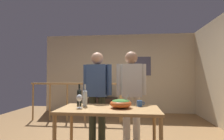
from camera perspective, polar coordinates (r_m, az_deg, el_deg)
back_wall at (r=6.02m, az=2.04°, el=-1.02°), size 5.00×0.10×2.59m
framed_picture at (r=5.96m, az=9.50°, el=1.22°), size 0.57×0.03×0.61m
stair_railing at (r=4.82m, az=-6.57°, el=-8.50°), size 2.52×0.10×1.07m
tv_console at (r=5.80m, az=-2.87°, el=-11.34°), size 0.90×0.40×0.50m
flat_screen_tv at (r=5.71m, az=-2.91°, el=-6.35°), size 0.56×0.12×0.43m
serving_table at (r=2.61m, az=-0.87°, el=-13.62°), size 1.41×0.73×0.74m
salad_bowl at (r=2.59m, az=2.81°, el=-10.49°), size 0.31×0.31×0.20m
wine_glass at (r=2.62m, az=-10.37°, el=-8.89°), size 0.09×0.09×0.19m
wine_bottle_dark at (r=2.86m, az=-10.38°, el=-8.30°), size 0.07×0.07×0.33m
wine_bottle_clear at (r=2.75m, az=-8.62°, el=-8.59°), size 0.07×0.07×0.33m
mug_blue at (r=2.75m, az=8.80°, el=-10.48°), size 0.12×0.08×0.09m
person_standing_left at (r=3.32m, az=-4.74°, el=-6.05°), size 0.54×0.26×1.64m
person_standing_right at (r=3.26m, az=6.20°, el=-6.06°), size 0.53×0.26×1.64m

